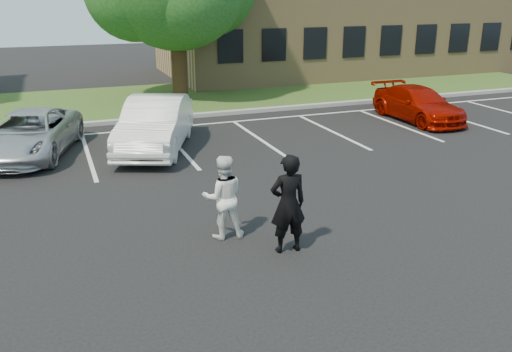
{
  "coord_description": "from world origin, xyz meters",
  "views": [
    {
      "loc": [
        -3.69,
        -8.61,
        4.79
      ],
      "look_at": [
        0.0,
        1.0,
        1.25
      ],
      "focal_mm": 38.0,
      "sensor_mm": 36.0,
      "label": 1
    }
  ],
  "objects_px": {
    "car_silver_minivan": "(30,134)",
    "car_red_compact": "(418,104)",
    "man_black_suit": "(288,204)",
    "car_white_sedan": "(155,124)",
    "man_white_shirt": "(223,197)",
    "office_building": "(346,1)"
  },
  "relations": [
    {
      "from": "man_black_suit",
      "to": "car_white_sedan",
      "type": "bearing_deg",
      "value": -80.7
    },
    {
      "from": "car_silver_minivan",
      "to": "car_red_compact",
      "type": "relative_size",
      "value": 1.1
    },
    {
      "from": "man_black_suit",
      "to": "car_silver_minivan",
      "type": "xyz_separation_m",
      "value": [
        -4.67,
        8.66,
        -0.3
      ]
    },
    {
      "from": "office_building",
      "to": "car_silver_minivan",
      "type": "distance_m",
      "value": 22.97
    },
    {
      "from": "man_white_shirt",
      "to": "car_white_sedan",
      "type": "height_order",
      "value": "man_white_shirt"
    },
    {
      "from": "office_building",
      "to": "car_silver_minivan",
      "type": "height_order",
      "value": "office_building"
    },
    {
      "from": "man_black_suit",
      "to": "car_red_compact",
      "type": "bearing_deg",
      "value": -135.58
    },
    {
      "from": "man_black_suit",
      "to": "man_white_shirt",
      "type": "xyz_separation_m",
      "value": [
        -0.95,
        1.04,
        -0.11
      ]
    },
    {
      "from": "office_building",
      "to": "car_red_compact",
      "type": "xyz_separation_m",
      "value": [
        -4.47,
        -13.59,
        -3.52
      ]
    },
    {
      "from": "office_building",
      "to": "car_white_sedan",
      "type": "distance_m",
      "value": 20.61
    },
    {
      "from": "car_white_sedan",
      "to": "car_red_compact",
      "type": "relative_size",
      "value": 1.13
    },
    {
      "from": "office_building",
      "to": "man_white_shirt",
      "type": "height_order",
      "value": "office_building"
    },
    {
      "from": "car_red_compact",
      "to": "car_white_sedan",
      "type": "bearing_deg",
      "value": -177.55
    },
    {
      "from": "man_white_shirt",
      "to": "car_red_compact",
      "type": "distance_m",
      "value": 12.57
    },
    {
      "from": "car_red_compact",
      "to": "car_silver_minivan",
      "type": "bearing_deg",
      "value": 178.81
    },
    {
      "from": "car_white_sedan",
      "to": "car_red_compact",
      "type": "height_order",
      "value": "car_white_sedan"
    },
    {
      "from": "car_silver_minivan",
      "to": "man_white_shirt",
      "type": "bearing_deg",
      "value": -46.52
    },
    {
      "from": "car_red_compact",
      "to": "man_white_shirt",
      "type": "bearing_deg",
      "value": -144.34
    },
    {
      "from": "man_black_suit",
      "to": "office_building",
      "type": "bearing_deg",
      "value": -119.74
    },
    {
      "from": "man_black_suit",
      "to": "car_white_sedan",
      "type": "xyz_separation_m",
      "value": [
        -0.98,
        7.94,
        -0.16
      ]
    },
    {
      "from": "man_black_suit",
      "to": "car_white_sedan",
      "type": "relative_size",
      "value": 0.39
    },
    {
      "from": "office_building",
      "to": "man_white_shirt",
      "type": "bearing_deg",
      "value": -125.05
    }
  ]
}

